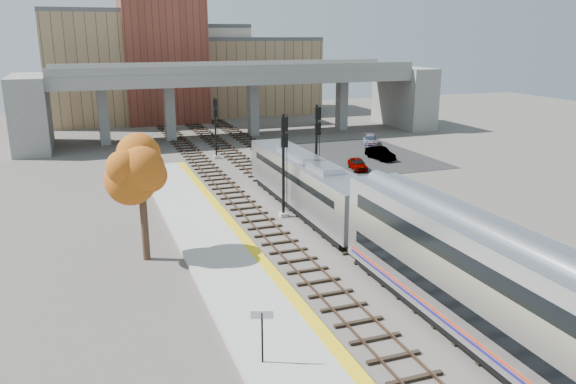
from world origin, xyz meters
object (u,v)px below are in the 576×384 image
object	(u,v)px
signal_mast_mid	(316,152)
signal_mast_far	(216,130)
tree	(141,172)
car_c	(370,140)
car_b	(380,153)
coach	(528,310)
signal_mast_near	(284,166)
car_a	(358,164)
locomotive	(307,183)

from	to	relation	value
signal_mast_mid	signal_mast_far	distance (m)	18.50
tree	car_c	distance (m)	40.77
tree	car_b	size ratio (longest dim) A/B	1.81
coach	car_c	bearing A→B (deg)	68.89
signal_mast_near	car_a	xyz separation A→B (m)	(11.93, 11.46, -3.24)
locomotive	signal_mast_mid	distance (m)	3.95
car_a	car_c	size ratio (longest dim) A/B	0.86
car_a	tree	bearing A→B (deg)	-132.70
tree	car_b	bearing A→B (deg)	36.21
locomotive	car_c	size ratio (longest dim) A/B	4.73
locomotive	signal_mast_near	world-z (taller)	signal_mast_near
coach	signal_mast_far	world-z (taller)	signal_mast_far
car_a	car_b	distance (m)	5.62
locomotive	car_b	distance (m)	20.25
signal_mast_near	tree	size ratio (longest dim) A/B	1.05
car_a	locomotive	bearing A→B (deg)	-120.86
coach	signal_mast_near	world-z (taller)	signal_mast_near
signal_mast_near	car_a	size ratio (longest dim) A/B	2.19
coach	signal_mast_far	size ratio (longest dim) A/B	3.82
car_b	car_c	xyz separation A→B (m)	(2.93, 7.75, -0.08)
car_b	signal_mast_near	bearing A→B (deg)	-143.23
coach	tree	xyz separation A→B (m)	(-12.57, 17.20, 2.58)
signal_mast_near	signal_mast_mid	size ratio (longest dim) A/B	0.99
signal_mast_near	car_b	distance (m)	22.36
tree	signal_mast_near	bearing A→B (deg)	24.59
signal_mast_mid	car_c	distance (m)	24.60
signal_mast_near	car_c	bearing A→B (deg)	49.50
car_c	car_b	bearing A→B (deg)	-83.04
signal_mast_near	car_b	world-z (taller)	signal_mast_near
tree	coach	bearing A→B (deg)	-53.83
car_a	car_c	distance (m)	13.39
coach	tree	world-z (taller)	tree
signal_mast_near	car_c	size ratio (longest dim) A/B	1.89
car_a	coach	bearing A→B (deg)	-95.03
coach	car_b	xyz separation A→B (m)	(14.29, 36.86, -2.10)
coach	signal_mast_near	size ratio (longest dim) A/B	3.29
car_c	signal_mast_near	bearing A→B (deg)	-102.81
car_a	signal_mast_mid	bearing A→B (deg)	-123.52
coach	tree	distance (m)	21.46
signal_mast_near	signal_mast_mid	xyz separation A→B (m)	(4.10, 3.59, 0.06)
signal_mast_near	tree	bearing A→B (deg)	-155.41
signal_mast_near	car_c	distance (m)	29.93
signal_mast_far	car_b	xyz separation A→B (m)	(16.39, -6.74, -2.44)
tree	car_b	world-z (taller)	tree
locomotive	signal_mast_far	xyz separation A→B (m)	(-2.10, 20.99, 0.87)
signal_mast_near	car_a	bearing A→B (deg)	43.83
tree	signal_mast_mid	bearing A→B (deg)	29.91
locomotive	signal_mast_mid	bearing A→B (deg)	56.08
coach	car_a	world-z (taller)	coach
tree	car_b	xyz separation A→B (m)	(26.86, 19.66, -4.68)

